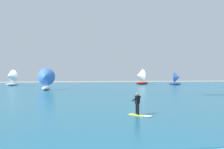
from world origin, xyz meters
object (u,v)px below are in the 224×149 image
object	(u,v)px
kitesurfer	(139,107)
sailboat_anchored_offshore	(177,78)
sailboat_center_horizon	(45,79)
sailboat_mid_right	(11,78)
sailboat_far_right	(140,77)

from	to	relation	value
kitesurfer	sailboat_anchored_offshore	bearing A→B (deg)	62.49
kitesurfer	sailboat_center_horizon	world-z (taller)	sailboat_center_horizon
sailboat_anchored_offshore	sailboat_mid_right	bearing A→B (deg)	177.62
sailboat_far_right	sailboat_anchored_offshore	bearing A→B (deg)	-27.72
sailboat_center_horizon	sailboat_far_right	size ratio (longest dim) A/B	0.93
sailboat_anchored_offshore	sailboat_far_right	world-z (taller)	sailboat_far_right
sailboat_anchored_offshore	sailboat_far_right	distance (m)	10.90
sailboat_anchored_offshore	sailboat_center_horizon	xyz separation A→B (m)	(-35.71, -18.52, 0.26)
kitesurfer	sailboat_anchored_offshore	distance (m)	56.06
kitesurfer	sailboat_center_horizon	distance (m)	32.73
sailboat_center_horizon	sailboat_far_right	bearing A→B (deg)	42.14
sailboat_far_right	sailboat_mid_right	size ratio (longest dim) A/B	1.06
kitesurfer	sailboat_mid_right	bearing A→B (deg)	112.11
sailboat_center_horizon	sailboat_anchored_offshore	bearing A→B (deg)	27.42
kitesurfer	sailboat_mid_right	distance (m)	55.78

